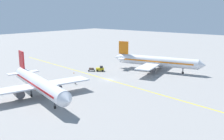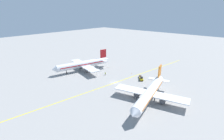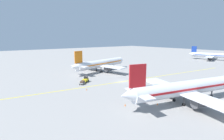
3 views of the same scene
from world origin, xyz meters
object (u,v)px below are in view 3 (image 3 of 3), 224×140
(airplane_adjacent_stand, at_px, (184,89))
(traffic_cone_near_nose, at_px, (125,105))
(traffic_cone_by_wingtip, at_px, (157,104))
(airplane_at_gate, at_px, (101,64))
(baggage_cart_trailing, at_px, (82,82))
(baggage_tug_white, at_px, (86,80))
(traffic_cone_mid_apron, at_px, (87,89))
(airplane_distant_taxiing, at_px, (212,55))
(ground_crew_worker, at_px, (134,88))

(airplane_adjacent_stand, xyz_separation_m, traffic_cone_near_nose, (-7.38, -12.97, -3.43))
(traffic_cone_near_nose, distance_m, traffic_cone_by_wingtip, 7.89)
(traffic_cone_near_nose, bearing_deg, airplane_at_gate, 153.47)
(airplane_adjacent_stand, height_order, baggage_cart_trailing, airplane_adjacent_stand)
(airplane_adjacent_stand, bearing_deg, traffic_cone_near_nose, -119.62)
(airplane_at_gate, xyz_separation_m, baggage_tug_white, (13.74, -16.02, -2.81))
(traffic_cone_near_nose, height_order, traffic_cone_by_wingtip, same)
(airplane_at_gate, xyz_separation_m, traffic_cone_mid_apron, (22.77, -20.73, -3.43))
(airplane_at_gate, distance_m, airplane_distant_taxiing, 89.25)
(airplane_distant_taxiing, distance_m, baggage_tug_white, 104.32)
(baggage_tug_white, distance_m, baggage_cart_trailing, 3.30)
(airplane_at_gate, bearing_deg, baggage_cart_trailing, -49.30)
(airplane_adjacent_stand, bearing_deg, airplane_at_gate, 171.75)
(baggage_tug_white, bearing_deg, traffic_cone_mid_apron, -27.52)
(airplane_adjacent_stand, height_order, ground_crew_worker, airplane_adjacent_stand)
(baggage_tug_white, height_order, traffic_cone_mid_apron, baggage_tug_white)
(airplane_at_gate, xyz_separation_m, ground_crew_worker, (32.16, -9.50, -2.80))
(traffic_cone_near_nose, xyz_separation_m, traffic_cone_by_wingtip, (4.30, 6.62, 0.00))
(airplane_adjacent_stand, bearing_deg, traffic_cone_mid_apron, -150.15)
(airplane_at_gate, relative_size, airplane_distant_taxiing, 1.12)
(traffic_cone_mid_apron, relative_size, traffic_cone_by_wingtip, 1.00)
(airplane_adjacent_stand, xyz_separation_m, baggage_cart_trailing, (-31.10, -11.69, -2.95))
(airplane_adjacent_stand, xyz_separation_m, traffic_cone_by_wingtip, (-3.08, -6.35, -3.43))
(baggage_cart_trailing, relative_size, traffic_cone_mid_apron, 5.23)
(traffic_cone_mid_apron, height_order, traffic_cone_by_wingtip, same)
(baggage_cart_trailing, distance_m, traffic_cone_near_nose, 23.76)
(baggage_tug_white, bearing_deg, baggage_cart_trailing, -48.83)
(airplane_at_gate, xyz_separation_m, baggage_cart_trailing, (15.91, -18.50, -2.95))
(airplane_at_gate, height_order, traffic_cone_mid_apron, airplane_at_gate)
(airplane_distant_taxiing, distance_m, traffic_cone_mid_apron, 109.46)
(airplane_distant_taxiing, distance_m, baggage_cart_trailing, 106.84)
(baggage_cart_trailing, distance_m, traffic_cone_by_wingtip, 28.53)
(baggage_cart_trailing, relative_size, traffic_cone_near_nose, 5.23)
(airplane_adjacent_stand, bearing_deg, ground_crew_worker, -169.76)
(airplane_distant_taxiing, relative_size, ground_crew_worker, 18.68)
(ground_crew_worker, height_order, traffic_cone_near_nose, ground_crew_worker)
(ground_crew_worker, height_order, traffic_cone_mid_apron, ground_crew_worker)
(baggage_cart_trailing, bearing_deg, traffic_cone_mid_apron, -17.95)
(baggage_tug_white, bearing_deg, traffic_cone_by_wingtip, 5.40)
(ground_crew_worker, relative_size, traffic_cone_by_wingtip, 3.05)
(airplane_at_gate, relative_size, baggage_tug_white, 10.85)
(airplane_at_gate, bearing_deg, ground_crew_worker, -16.46)
(traffic_cone_mid_apron, bearing_deg, traffic_cone_near_nose, 3.19)
(airplane_adjacent_stand, relative_size, airplane_distant_taxiing, 1.12)
(airplane_adjacent_stand, distance_m, ground_crew_worker, 15.35)
(traffic_cone_by_wingtip, bearing_deg, traffic_cone_mid_apron, -160.34)
(traffic_cone_near_nose, bearing_deg, airplane_adjacent_stand, 60.38)
(traffic_cone_near_nose, relative_size, traffic_cone_mid_apron, 1.00)
(airplane_at_gate, relative_size, airplane_adjacent_stand, 1.00)
(baggage_tug_white, relative_size, ground_crew_worker, 1.93)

